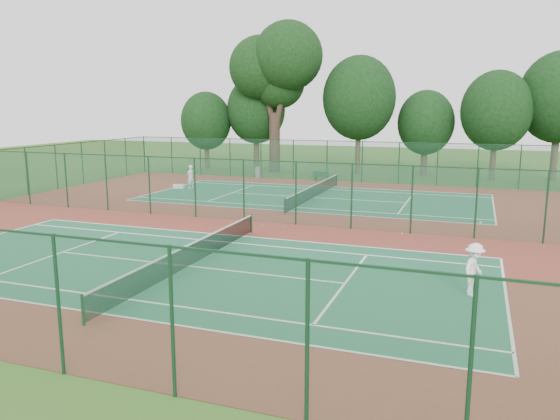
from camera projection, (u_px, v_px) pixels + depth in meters
The scene contains 19 objects.
ground at pixel (269, 223), 30.38m from camera, with size 120.00×120.00×0.00m, color #305B1C.
red_pad at pixel (269, 223), 30.38m from camera, with size 40.00×36.00×0.01m, color brown.
court_near at pixel (190, 266), 22.06m from camera, with size 23.77×10.97×0.01m, color #1D5E3D.
court_far at pixel (315, 198), 38.69m from camera, with size 23.77×10.97×0.01m, color #1C5B3B.
fence_north at pixel (344, 161), 46.68m from camera, with size 40.00×0.09×3.50m.
fence_south at pixel (8, 297), 13.41m from camera, with size 40.00×0.09×3.50m.
fence_divider at pixel (269, 192), 30.05m from camera, with size 40.00×0.09×3.50m.
tennis_net_near at pixel (190, 254), 21.96m from camera, with size 0.10×12.90×0.97m.
tennis_net_far at pixel (315, 190), 38.59m from camera, with size 0.10×12.90×0.97m.
player_near at pixel (474, 270), 18.50m from camera, with size 1.18×0.68×1.83m, color white.
player_far at pixel (190, 177), 42.78m from camera, with size 0.67×0.44×1.84m, color white.
trash_bin at pixel (258, 172), 49.16m from camera, with size 0.56×0.56×1.01m, color gray.
bench at pixel (322, 176), 46.99m from camera, with size 1.41×0.48×0.86m.
kit_bag at pixel (179, 186), 42.97m from camera, with size 0.85×0.32×0.32m, color silver.
stray_ball_a at pixel (262, 225), 29.64m from camera, with size 0.07×0.07×0.07m, color #AECF30.
stray_ball_b at pixel (402, 233), 27.67m from camera, with size 0.07×0.07×0.07m, color #D0F338.
stray_ball_c at pixel (283, 227), 29.13m from camera, with size 0.07×0.07×0.07m, color #B1C12D.
big_tree at pixel (276, 66), 52.13m from camera, with size 9.31×6.82×14.30m.
evergreen_row at pixel (364, 173), 52.62m from camera, with size 39.00×5.00×12.00m, color black, non-canonical shape.
Camera 1 is at (10.63, -27.75, 6.39)m, focal length 35.00 mm.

